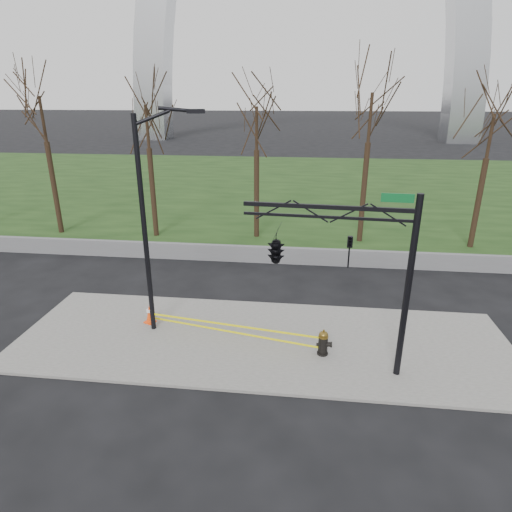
# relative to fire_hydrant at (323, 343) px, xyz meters

# --- Properties ---
(ground) EXTENTS (500.00, 500.00, 0.00)m
(ground) POSITION_rel_fire_hydrant_xyz_m (-2.21, 0.71, -0.54)
(ground) COLOR black
(ground) RESTS_ON ground
(sidewalk) EXTENTS (18.00, 6.00, 0.10)m
(sidewalk) POSITION_rel_fire_hydrant_xyz_m (-2.21, 0.71, -0.49)
(sidewalk) COLOR slate
(sidewalk) RESTS_ON ground
(grass_strip) EXTENTS (120.00, 40.00, 0.06)m
(grass_strip) POSITION_rel_fire_hydrant_xyz_m (-2.21, 30.71, -0.51)
(grass_strip) COLOR black
(grass_strip) RESTS_ON ground
(guardrail) EXTENTS (60.00, 0.30, 0.90)m
(guardrail) POSITION_rel_fire_hydrant_xyz_m (-2.21, 8.71, -0.09)
(guardrail) COLOR #59595B
(guardrail) RESTS_ON ground
(tree_row) EXTENTS (62.10, 4.00, 9.37)m
(tree_row) POSITION_rel_fire_hydrant_xyz_m (5.84, 12.71, 4.15)
(tree_row) COLOR black
(tree_row) RESTS_ON ground
(fire_hydrant) EXTENTS (0.58, 0.38, 0.95)m
(fire_hydrant) POSITION_rel_fire_hydrant_xyz_m (0.00, 0.00, 0.00)
(fire_hydrant) COLOR black
(fire_hydrant) RESTS_ON sidewalk
(traffic_cone) EXTENTS (0.50, 0.50, 0.73)m
(traffic_cone) POSITION_rel_fire_hydrant_xyz_m (-6.74, 1.45, -0.07)
(traffic_cone) COLOR #FF460D
(traffic_cone) RESTS_ON sidewalk
(street_light) EXTENTS (2.36, 0.72, 8.21)m
(street_light) POSITION_rel_fire_hydrant_xyz_m (-6.22, 1.07, 4.16)
(street_light) COLOR black
(street_light) RESTS_ON ground
(traffic_signal_mast) EXTENTS (5.09, 2.51, 6.00)m
(traffic_signal_mast) POSITION_rel_fire_hydrant_xyz_m (-0.89, -0.61, 3.61)
(traffic_signal_mast) COLOR black
(traffic_signal_mast) RESTS_ON ground
(caution_tape) EXTENTS (6.72, 1.45, 0.47)m
(caution_tape) POSITION_rel_fire_hydrant_xyz_m (-3.30, 0.62, -0.02)
(caution_tape) COLOR #F5EE0C
(caution_tape) RESTS_ON ground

